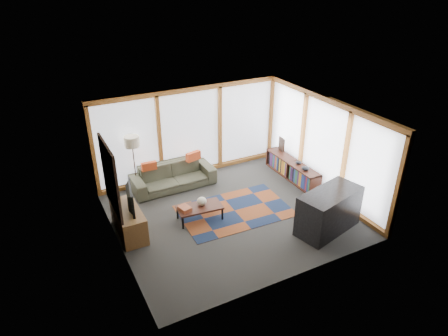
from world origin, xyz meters
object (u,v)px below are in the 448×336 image
tv_console (129,221)px  sofa (173,176)px  bar_counter (329,211)px  floor_lamp (134,164)px  television (127,198)px  bookshelf (292,170)px  coffee_table (200,213)px

tv_console → sofa: bearing=43.2°
sofa → bar_counter: bar_counter is taller
floor_lamp → tv_console: floor_lamp is taller
sofa → television: size_ratio=2.41×
bookshelf → television: 4.89m
floor_lamp → coffee_table: floor_lamp is taller
sofa → floor_lamp: (-0.96, 0.27, 0.46)m
tv_console → bar_counter: size_ratio=0.82×
television → bookshelf: bearing=-73.9°
floor_lamp → bookshelf: 4.41m
bookshelf → coffee_table: bearing=-167.8°
floor_lamp → coffee_table: bearing=-65.2°
floor_lamp → coffee_table: (0.95, -2.06, -0.62)m
floor_lamp → bookshelf: size_ratio=0.74×
television → bar_counter: size_ratio=0.60×
floor_lamp → tv_console: 2.02m
sofa → floor_lamp: size_ratio=1.43×
coffee_table → bookshelf: size_ratio=0.50×
floor_lamp → television: 1.92m
bookshelf → bar_counter: bearing=-107.3°
bookshelf → bar_counter: bar_counter is taller
sofa → television: (-1.63, -1.52, 0.58)m
floor_lamp → television: floor_lamp is taller
television → tv_console: bearing=150.7°
sofa → bar_counter: bearing=-55.6°
sofa → tv_console: sofa is taller
sofa → coffee_table: bearing=-90.7°
television → coffee_table: bearing=-88.3°
sofa → coffee_table: sofa is taller
coffee_table → television: television is taller
floor_lamp → bookshelf: floor_lamp is taller
tv_console → bar_counter: (4.11, -1.94, 0.17)m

